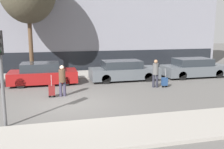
{
  "coord_description": "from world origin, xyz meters",
  "views": [
    {
      "loc": [
        -0.87,
        -11.28,
        3.44
      ],
      "look_at": [
        2.37,
        1.8,
        0.95
      ],
      "focal_mm": 40.0,
      "sensor_mm": 36.0,
      "label": 1
    }
  ],
  "objects": [
    {
      "name": "trolley_right",
      "position": [
        5.61,
        1.96,
        0.35
      ],
      "size": [
        0.34,
        0.29,
        1.13
      ],
      "color": "navy",
      "rests_on": "ground_plane"
    },
    {
      "name": "pedestrian_right",
      "position": [
        5.08,
        2.11,
        0.94
      ],
      "size": [
        0.34,
        0.34,
        1.66
      ],
      "rotation": [
        0.0,
        0.0,
        2.87
      ],
      "color": "#23232D",
      "rests_on": "ground_plane"
    },
    {
      "name": "pedestrian_left",
      "position": [
        -0.34,
        1.41,
        0.91
      ],
      "size": [
        0.35,
        0.34,
        1.61
      ],
      "rotation": [
        0.0,
        0.0,
        0.15
      ],
      "color": "#383347",
      "rests_on": "ground_plane"
    },
    {
      "name": "trolley_left",
      "position": [
        -0.89,
        1.32,
        0.37
      ],
      "size": [
        0.34,
        0.29,
        1.17
      ],
      "color": "maroon",
      "rests_on": "ground_plane"
    },
    {
      "name": "parked_car_1",
      "position": [
        -1.41,
        4.62,
        0.64
      ],
      "size": [
        4.13,
        1.89,
        1.36
      ],
      "color": "maroon",
      "rests_on": "ground_plane"
    },
    {
      "name": "parked_car_2",
      "position": [
        3.84,
        4.52,
        0.64
      ],
      "size": [
        4.6,
        1.76,
        1.35
      ],
      "color": "#4C5156",
      "rests_on": "ground_plane"
    },
    {
      "name": "ground_plane",
      "position": [
        0.0,
        0.0,
        0.0
      ],
      "size": [
        80.0,
        80.0,
        0.0
      ],
      "primitive_type": "plane",
      "color": "#565451"
    },
    {
      "name": "parked_car_3",
      "position": [
        9.11,
        4.49,
        0.64
      ],
      "size": [
        4.6,
        1.86,
        1.35
      ],
      "color": "#4C5156",
      "rests_on": "ground_plane"
    },
    {
      "name": "traffic_light",
      "position": [
        -2.52,
        -2.37,
        2.42
      ],
      "size": [
        0.28,
        0.47,
        3.38
      ],
      "color": "#515154",
      "rests_on": "ground_plane"
    },
    {
      "name": "sidewalk_near",
      "position": [
        0.0,
        -3.75,
        0.06
      ],
      "size": [
        28.0,
        2.5,
        0.12
      ],
      "color": "gray",
      "rests_on": "ground_plane"
    },
    {
      "name": "sidewalk_far",
      "position": [
        0.0,
        7.0,
        0.06
      ],
      "size": [
        28.0,
        3.0,
        0.12
      ],
      "color": "gray",
      "rests_on": "ground_plane"
    }
  ]
}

